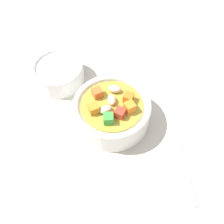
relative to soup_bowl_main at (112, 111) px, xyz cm
name	(u,v)px	position (x,y,z in cm)	size (l,w,h in cm)	color
ground_plane	(112,123)	(-0.01, -0.01, -4.24)	(140.00, 140.00, 2.00)	#BAB2A0
soup_bowl_main	(112,111)	(0.00, 0.00, 0.00)	(15.33, 15.33, 7.34)	white
spoon	(179,140)	(-4.47, 13.36, -2.83)	(16.50, 15.63, 0.90)	silver
side_bowl_small	(59,73)	(-1.21, -16.18, -0.72)	(11.27, 11.27, 4.87)	white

